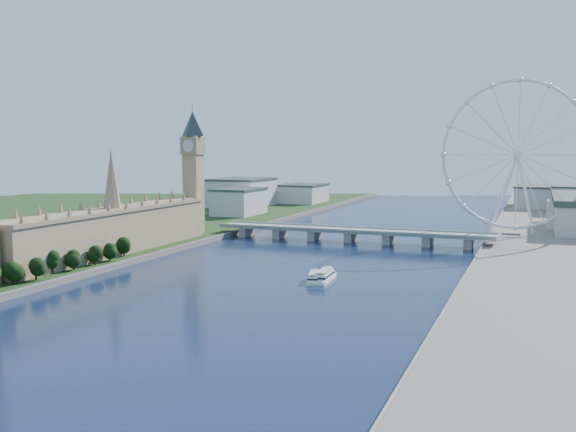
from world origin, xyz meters
The scene contains 9 objects.
ground centered at (0.00, 0.00, 0.00)m, with size 2000.00×2000.00×0.00m, color #192847.
tree_row centered at (-113.00, 66.00, 9.29)m, with size 8.40×200.40×20.98m.
parliament_range centered at (-128.00, 170.00, 18.48)m, with size 24.00×200.00×70.00m.
big_ben centered at (-128.00, 278.00, 66.57)m, with size 20.02×20.02×110.00m.
westminster_bridge centered at (0.00, 300.00, 6.63)m, with size 220.00×22.00×9.50m.
london_eye centered at (119.98, 355.08, 67.52)m, with size 113.60×39.12×124.30m.
city_skyline centered at (39.22, 560.08, 16.96)m, with size 505.00×280.00×32.00m.
tour_boat_near centered at (23.06, 144.60, 0.00)m, with size 6.59×25.99×5.71m, color silver, non-canonical shape.
tour_boat_far centered at (27.83, 148.37, 0.00)m, with size 7.67×30.01×6.63m, color white, non-canonical shape.
Camera 1 is at (136.18, -183.22, 72.84)m, focal length 40.00 mm.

